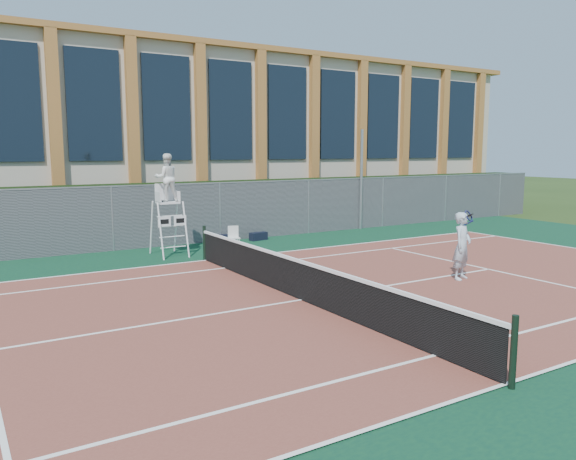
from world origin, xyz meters
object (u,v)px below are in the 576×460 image
steel_pole (361,180)px  tennis_player (462,246)px  plastic_chair (234,236)px  umpire_chair (167,181)px

steel_pole → tennis_player: steel_pole is taller
plastic_chair → tennis_player: tennis_player is taller
steel_pole → plastic_chair: (-6.97, -1.67, -1.69)m
steel_pole → tennis_player: size_ratio=2.41×
steel_pole → umpire_chair: steel_pole is taller
umpire_chair → tennis_player: bearing=-54.1°
umpire_chair → plastic_chair: 3.08m
tennis_player → steel_pole: bearing=66.8°
steel_pole → tennis_player: 10.02m
steel_pole → plastic_chair: 7.37m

